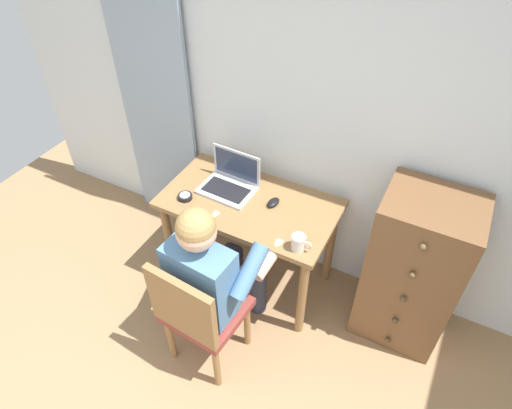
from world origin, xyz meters
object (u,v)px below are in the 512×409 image
Objects in this scene: laptop at (230,181)px; computer_mouse at (273,202)px; desk_clock at (185,197)px; person_seated at (215,269)px; dresser at (412,271)px; chair at (198,312)px; desk at (249,215)px; coffee_mug at (299,243)px.

computer_mouse is at bearing -3.34° from laptop.
desk_clock is (-0.51, -0.21, -0.00)m from computer_mouse.
person_seated is 3.41× the size of laptop.
dresser is at bearing 10.36° from desk_clock.
person_seated is 0.64m from laptop.
desk_clock is at bearing -149.36° from computer_mouse.
person_seated is (-0.97, -0.62, 0.13)m from dresser.
person_seated is 13.25× the size of desk_clock.
chair is 2.50× the size of laptop.
desk_clock is at bearing -156.86° from desk.
chair is 0.73m from desk_clock.
coffee_mug is (-0.61, -0.32, 0.24)m from dresser.
chair is 0.80m from computer_mouse.
computer_mouse is (0.08, 0.57, 0.07)m from person_seated.
desk_clock is (-0.37, -0.16, 0.13)m from desk.
dresser is 1.44m from desk_clock.
desk is at bearing -20.93° from laptop.
person_seated is at bearing -140.37° from coffee_mug.
laptop is 2.92× the size of coffee_mug.
coffee_mug is at bearing -25.29° from laptop.
laptop is 0.66m from coffee_mug.
laptop is (-0.24, 0.58, 0.11)m from person_seated.
desk is at bearing 23.14° from desk_clock.
dresser is 0.90× the size of person_seated.
person_seated is 0.58m from computer_mouse.
person_seated is (0.01, 0.18, 0.18)m from chair.
desk_clock is (-0.20, -0.22, -0.04)m from laptop.
laptop is 0.32m from computer_mouse.
coffee_mug is at bearing -4.25° from desk_clock.
computer_mouse is (0.09, 0.75, 0.26)m from chair.
coffee_mug is (0.80, -0.06, 0.03)m from desk_clock.
desk is 1.04m from dresser.
coffee_mug is at bearing 52.09° from chair.
coffee_mug is (0.38, 0.48, 0.29)m from chair.
desk is at bearing -152.90° from computer_mouse.
person_seated is at bearing -82.87° from desk.
desk is at bearing 153.04° from coffee_mug.
computer_mouse reaches higher than desk_clock.
chair is at bearing -85.77° from desk.
computer_mouse is 0.39m from coffee_mug.
computer_mouse is (0.14, 0.05, 0.13)m from desk.
coffee_mug is at bearing -34.16° from computer_mouse.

